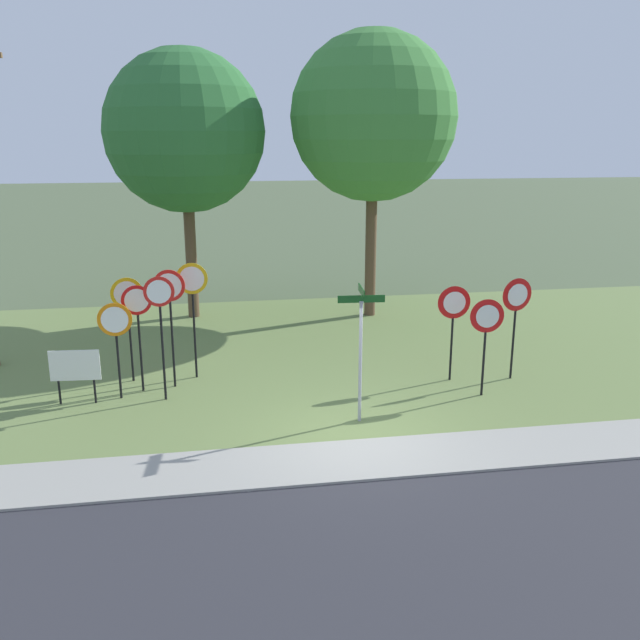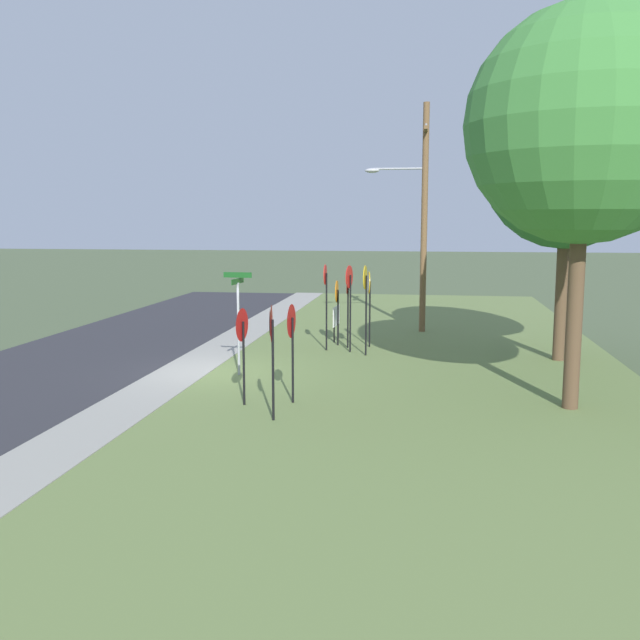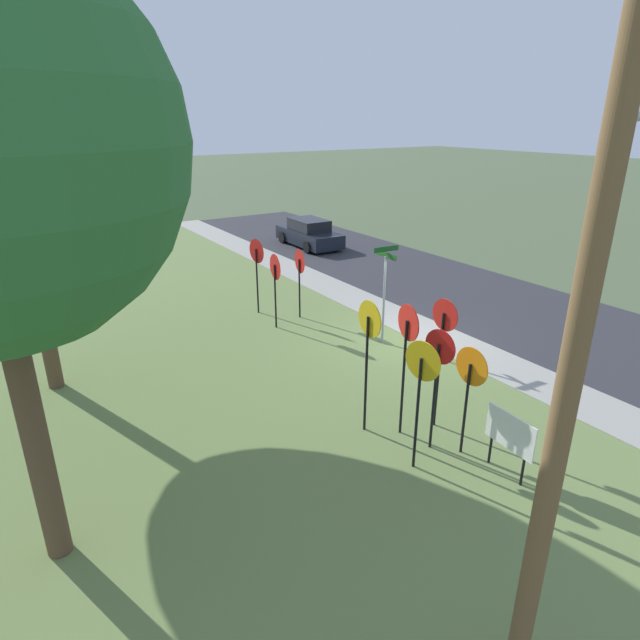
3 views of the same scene
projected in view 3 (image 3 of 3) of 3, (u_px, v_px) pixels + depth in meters
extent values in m
plane|color=#4C5B3D|center=(411.00, 340.00, 15.88)|extent=(160.00, 160.00, 0.00)
cube|color=#2D2D33|center=(515.00, 310.00, 18.30)|extent=(44.00, 6.40, 0.01)
cube|color=#99968C|center=(430.00, 333.00, 16.27)|extent=(44.00, 1.60, 0.06)
cube|color=olive|center=(226.00, 392.00, 12.83)|extent=(44.00, 12.00, 0.04)
cylinder|color=black|center=(417.00, 415.00, 9.66)|extent=(0.06, 0.06, 2.27)
cylinder|color=gold|center=(423.00, 361.00, 9.29)|extent=(0.75, 0.15, 0.75)
cylinder|color=white|center=(424.00, 361.00, 9.30)|extent=(0.58, 0.11, 0.59)
cylinder|color=black|center=(403.00, 379.00, 10.70)|extent=(0.06, 0.06, 2.54)
cylinder|color=red|center=(408.00, 323.00, 10.28)|extent=(0.73, 0.16, 0.74)
cylinder|color=white|center=(409.00, 323.00, 10.29)|extent=(0.57, 0.11, 0.58)
cylinder|color=black|center=(465.00, 409.00, 10.16)|extent=(0.06, 0.06, 1.93)
cylinder|color=orange|center=(472.00, 367.00, 9.85)|extent=(0.76, 0.03, 0.76)
cylinder|color=white|center=(472.00, 366.00, 9.86)|extent=(0.59, 0.01, 0.59)
cylinder|color=black|center=(366.00, 375.00, 10.80)|extent=(0.06, 0.06, 2.57)
cylinder|color=gold|center=(370.00, 319.00, 10.38)|extent=(0.76, 0.07, 0.76)
cylinder|color=white|center=(370.00, 319.00, 10.39)|extent=(0.59, 0.04, 0.59)
cylinder|color=black|center=(439.00, 371.00, 10.97)|extent=(0.06, 0.06, 2.58)
cylinder|color=red|center=(445.00, 315.00, 10.54)|extent=(0.67, 0.03, 0.67)
cylinder|color=white|center=(446.00, 315.00, 10.55)|extent=(0.52, 0.01, 0.52)
cylinder|color=black|center=(434.00, 398.00, 10.26)|extent=(0.06, 0.06, 2.25)
cylinder|color=red|center=(440.00, 347.00, 9.89)|extent=(0.69, 0.11, 0.69)
cylinder|color=white|center=(441.00, 347.00, 9.90)|extent=(0.53, 0.07, 0.54)
cylinder|color=black|center=(257.00, 281.00, 17.57)|extent=(0.06, 0.06, 2.21)
cone|color=red|center=(257.00, 251.00, 17.22)|extent=(0.80, 0.15, 0.80)
cone|color=white|center=(257.00, 251.00, 17.23)|extent=(0.54, 0.10, 0.55)
cylinder|color=black|center=(275.00, 297.00, 16.33)|extent=(0.06, 0.06, 2.05)
cone|color=red|center=(276.00, 267.00, 16.01)|extent=(0.80, 0.09, 0.80)
cone|color=white|center=(276.00, 267.00, 16.02)|extent=(0.54, 0.05, 0.54)
cylinder|color=black|center=(299.00, 289.00, 17.19)|extent=(0.06, 0.06, 1.98)
cone|color=red|center=(300.00, 261.00, 16.88)|extent=(0.77, 0.12, 0.78)
cone|color=silver|center=(301.00, 261.00, 16.89)|extent=(0.53, 0.08, 0.53)
cylinder|color=#9EA0A8|center=(384.00, 301.00, 15.13)|extent=(0.07, 0.07, 2.57)
cylinder|color=#9EA0A8|center=(386.00, 257.00, 14.67)|extent=(0.09, 0.09, 0.03)
cube|color=#19511E|center=(386.00, 255.00, 14.64)|extent=(0.96, 0.10, 0.15)
cube|color=#19511E|center=(386.00, 249.00, 14.58)|extent=(0.08, 0.82, 0.15)
cylinder|color=brown|center=(576.00, 343.00, 4.74)|extent=(0.24, 0.24, 8.68)
cylinder|color=black|center=(522.00, 472.00, 9.47)|extent=(0.05, 0.05, 0.55)
cylinder|color=black|center=(490.00, 450.00, 10.09)|extent=(0.05, 0.05, 0.55)
cube|color=white|center=(510.00, 432.00, 9.55)|extent=(1.10, 0.10, 0.70)
cylinder|color=brown|center=(31.00, 419.00, 7.27)|extent=(0.36, 0.36, 4.69)
cylinder|color=brown|center=(37.00, 289.00, 12.14)|extent=(0.36, 0.36, 5.07)
sphere|color=#3D7F38|center=(1.00, 109.00, 10.76)|extent=(5.23, 5.23, 5.23)
cube|color=black|center=(309.00, 237.00, 27.14)|extent=(4.25, 1.80, 0.68)
cube|color=black|center=(309.00, 225.00, 26.91)|extent=(2.14, 1.50, 0.56)
cylinder|color=black|center=(283.00, 237.00, 27.82)|extent=(0.60, 0.19, 0.60)
cylinder|color=black|center=(311.00, 234.00, 28.66)|extent=(0.60, 0.19, 0.60)
cylinder|color=black|center=(307.00, 247.00, 25.75)|extent=(0.60, 0.19, 0.60)
cylinder|color=black|center=(337.00, 243.00, 26.58)|extent=(0.60, 0.19, 0.60)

